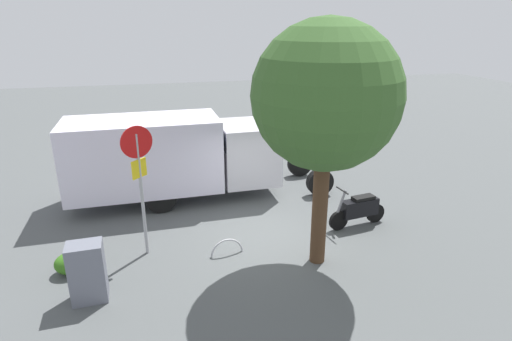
% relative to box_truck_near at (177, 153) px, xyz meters
% --- Properties ---
extents(ground_plane, '(60.00, 60.00, 0.00)m').
position_rel_box_truck_near_xyz_m(ground_plane, '(-2.09, 3.05, -1.54)').
color(ground_plane, '#4F5253').
extents(box_truck_near, '(8.38, 2.28, 2.70)m').
position_rel_box_truck_near_xyz_m(box_truck_near, '(0.00, 0.00, 0.00)').
color(box_truck_near, black).
rests_on(box_truck_near, ground).
extents(motorcycle, '(1.81, 0.61, 1.20)m').
position_rel_box_truck_near_xyz_m(motorcycle, '(-4.77, 3.25, -1.02)').
color(motorcycle, black).
rests_on(motorcycle, ground).
extents(stop_sign, '(0.71, 0.33, 3.28)m').
position_rel_box_truck_near_xyz_m(stop_sign, '(1.05, 3.31, 0.65)').
color(stop_sign, '#9E9EA3').
rests_on(stop_sign, ground).
extents(street_tree, '(3.23, 3.23, 5.63)m').
position_rel_box_truck_near_xyz_m(street_tree, '(-2.95, 4.68, 2.44)').
color(street_tree, '#47301E').
rests_on(street_tree, ground).
extents(utility_cabinet, '(0.72, 0.55, 1.30)m').
position_rel_box_truck_near_xyz_m(utility_cabinet, '(2.21, 4.91, -0.89)').
color(utility_cabinet, slate).
rests_on(utility_cabinet, ground).
extents(bike_rack_hoop, '(0.85, 0.16, 0.85)m').
position_rel_box_truck_near_xyz_m(bike_rack_hoop, '(-0.88, 3.86, -1.54)').
color(bike_rack_hoop, '#B7B7BC').
rests_on(bike_rack_hoop, ground).
extents(shrub_near_sign, '(0.74, 0.60, 0.50)m').
position_rel_box_truck_near_xyz_m(shrub_near_sign, '(2.75, 3.78, -1.28)').
color(shrub_near_sign, '#346C1B').
rests_on(shrub_near_sign, ground).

